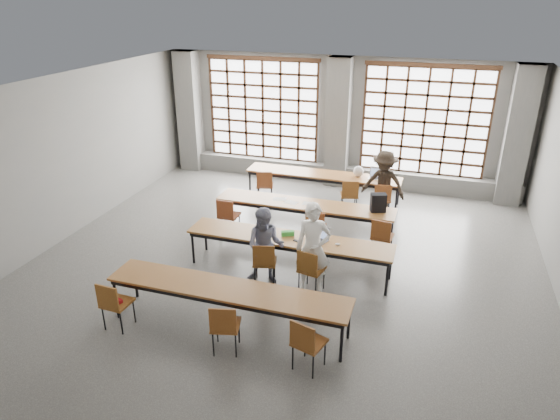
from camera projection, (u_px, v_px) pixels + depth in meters
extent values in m
plane|color=#4D4D4B|center=(279.00, 273.00, 9.74)|extent=(11.00, 11.00, 0.00)
plane|color=silver|center=(279.00, 92.00, 8.33)|extent=(11.00, 11.00, 0.00)
plane|color=slate|center=(340.00, 121.00, 13.82)|extent=(10.00, 0.00, 10.00)
plane|color=slate|center=(81.00, 415.00, 4.25)|extent=(10.00, 0.00, 10.00)
plane|color=slate|center=(53.00, 163.00, 10.44)|extent=(0.00, 11.00, 11.00)
cube|color=#5D5D5A|center=(190.00, 112.00, 14.84)|extent=(0.60, 0.55, 3.50)
cube|color=#5D5D5A|center=(338.00, 123.00, 13.58)|extent=(0.60, 0.55, 3.50)
cube|color=#5D5D5A|center=(517.00, 137.00, 12.32)|extent=(0.60, 0.55, 3.50)
cube|color=white|center=(264.00, 110.00, 14.38)|extent=(3.20, 0.02, 2.80)
cube|color=black|center=(263.00, 111.00, 14.31)|extent=(3.20, 0.05, 2.80)
cube|color=black|center=(263.00, 159.00, 14.89)|extent=(3.32, 0.07, 0.10)
cube|color=black|center=(262.00, 58.00, 13.72)|extent=(3.32, 0.07, 0.10)
cube|color=white|center=(425.00, 121.00, 13.11)|extent=(3.20, 0.02, 2.80)
cube|color=black|center=(425.00, 122.00, 13.04)|extent=(3.20, 0.05, 2.80)
cube|color=black|center=(418.00, 174.00, 13.63)|extent=(3.32, 0.07, 0.10)
cube|color=black|center=(431.00, 65.00, 12.46)|extent=(3.32, 0.07, 0.10)
cube|color=#5D5D5A|center=(336.00, 174.00, 14.25)|extent=(9.80, 0.35, 0.50)
cube|color=brown|center=(323.00, 174.00, 12.86)|extent=(4.00, 0.70, 0.04)
cube|color=black|center=(323.00, 177.00, 12.89)|extent=(3.90, 0.64, 0.08)
cylinder|color=black|center=(250.00, 183.00, 13.30)|extent=(0.05, 0.05, 0.69)
cylinder|color=black|center=(257.00, 176.00, 13.80)|extent=(0.05, 0.05, 0.69)
cylinder|color=black|center=(396.00, 200.00, 12.22)|extent=(0.05, 0.05, 0.69)
cylinder|color=black|center=(398.00, 192.00, 12.72)|extent=(0.05, 0.05, 0.69)
cube|color=brown|center=(305.00, 204.00, 11.08)|extent=(4.00, 0.70, 0.04)
cube|color=black|center=(305.00, 207.00, 11.10)|extent=(3.90, 0.64, 0.08)
cylinder|color=black|center=(221.00, 213.00, 11.51)|extent=(0.05, 0.05, 0.69)
cylinder|color=black|center=(231.00, 204.00, 12.02)|extent=(0.05, 0.05, 0.69)
cylinder|color=black|center=(389.00, 236.00, 10.43)|extent=(0.05, 0.05, 0.69)
cylinder|color=black|center=(392.00, 225.00, 10.94)|extent=(0.05, 0.05, 0.69)
cube|color=brown|center=(289.00, 239.00, 9.54)|extent=(4.00, 0.70, 0.04)
cube|color=black|center=(289.00, 241.00, 9.56)|extent=(3.90, 0.64, 0.08)
cylinder|color=black|center=(193.00, 248.00, 9.97)|extent=(0.05, 0.05, 0.69)
cylinder|color=black|center=(206.00, 235.00, 10.48)|extent=(0.05, 0.05, 0.69)
cylinder|color=black|center=(387.00, 279.00, 8.90)|extent=(0.05, 0.05, 0.69)
cylinder|color=black|center=(391.00, 263.00, 9.40)|extent=(0.05, 0.05, 0.69)
cube|color=brown|center=(227.00, 289.00, 7.93)|extent=(4.00, 0.70, 0.04)
cube|color=black|center=(227.00, 292.00, 7.95)|extent=(3.90, 0.64, 0.08)
cylinder|color=black|center=(116.00, 297.00, 8.36)|extent=(0.05, 0.05, 0.69)
cylinder|color=black|center=(135.00, 280.00, 8.87)|extent=(0.05, 0.05, 0.69)
cylinder|color=black|center=(341.00, 343.00, 7.28)|extent=(0.05, 0.05, 0.69)
cylinder|color=black|center=(349.00, 320.00, 7.79)|extent=(0.05, 0.05, 0.69)
cube|color=brown|center=(265.00, 185.00, 12.88)|extent=(0.52, 0.52, 0.04)
cube|color=brown|center=(264.00, 179.00, 12.61)|extent=(0.39, 0.14, 0.40)
cylinder|color=black|center=(265.00, 193.00, 12.97)|extent=(0.02, 0.02, 0.45)
cube|color=brown|center=(349.00, 195.00, 12.26)|extent=(0.52, 0.52, 0.04)
cube|color=brown|center=(350.00, 189.00, 11.99)|extent=(0.39, 0.14, 0.40)
cylinder|color=black|center=(349.00, 203.00, 12.35)|extent=(0.02, 0.02, 0.45)
cube|color=brown|center=(382.00, 199.00, 12.04)|extent=(0.48, 0.48, 0.04)
cube|color=brown|center=(383.00, 193.00, 11.77)|extent=(0.40, 0.09, 0.40)
cylinder|color=black|center=(381.00, 207.00, 12.13)|extent=(0.02, 0.02, 0.45)
cube|color=maroon|center=(229.00, 215.00, 11.15)|extent=(0.43, 0.43, 0.04)
cube|color=maroon|center=(225.00, 209.00, 10.89)|extent=(0.40, 0.04, 0.40)
cylinder|color=black|center=(229.00, 224.00, 11.24)|extent=(0.02, 0.02, 0.45)
cube|color=maroon|center=(316.00, 227.00, 10.59)|extent=(0.47, 0.47, 0.04)
cube|color=maroon|center=(315.00, 221.00, 10.32)|extent=(0.40, 0.08, 0.40)
cylinder|color=black|center=(316.00, 237.00, 10.68)|extent=(0.02, 0.02, 0.45)
cube|color=brown|center=(382.00, 236.00, 10.20)|extent=(0.46, 0.46, 0.04)
cube|color=brown|center=(381.00, 230.00, 9.94)|extent=(0.40, 0.07, 0.40)
cylinder|color=black|center=(381.00, 246.00, 10.29)|extent=(0.02, 0.02, 0.45)
cube|color=brown|center=(265.00, 262.00, 9.25)|extent=(0.51, 0.51, 0.04)
cube|color=brown|center=(264.00, 256.00, 8.97)|extent=(0.39, 0.13, 0.40)
cylinder|color=black|center=(265.00, 272.00, 9.34)|extent=(0.02, 0.02, 0.45)
cube|color=brown|center=(312.00, 269.00, 9.00)|extent=(0.50, 0.50, 0.04)
cube|color=brown|center=(307.00, 263.00, 8.75)|extent=(0.40, 0.11, 0.40)
cylinder|color=black|center=(311.00, 280.00, 9.09)|extent=(0.02, 0.02, 0.45)
cube|color=brown|center=(117.00, 303.00, 8.03)|extent=(0.44, 0.44, 0.04)
cube|color=brown|center=(107.00, 297.00, 7.77)|extent=(0.40, 0.05, 0.40)
cylinder|color=black|center=(119.00, 314.00, 8.12)|extent=(0.02, 0.02, 0.45)
cube|color=brown|center=(226.00, 325.00, 7.50)|extent=(0.51, 0.51, 0.04)
cube|color=brown|center=(223.00, 320.00, 7.22)|extent=(0.40, 0.13, 0.40)
cylinder|color=black|center=(226.00, 337.00, 7.59)|extent=(0.02, 0.02, 0.45)
cube|color=brown|center=(309.00, 342.00, 7.13)|extent=(0.52, 0.52, 0.04)
cube|color=brown|center=(302.00, 337.00, 6.89)|extent=(0.39, 0.14, 0.40)
cylinder|color=black|center=(309.00, 355.00, 7.22)|extent=(0.02, 0.02, 0.45)
imported|color=white|center=(313.00, 248.00, 8.88)|extent=(0.70, 0.54, 1.71)
imported|color=#191D4B|center=(266.00, 246.00, 9.17)|extent=(0.79, 0.66, 1.49)
imported|color=black|center=(383.00, 184.00, 11.94)|extent=(1.15, 0.79, 1.63)
cube|color=#BCBCC2|center=(318.00, 240.00, 9.42)|extent=(0.43, 0.38, 0.02)
cube|color=black|center=(317.00, 240.00, 9.41)|extent=(0.35, 0.28, 0.00)
cube|color=#BCBCC2|center=(322.00, 232.00, 9.47)|extent=(0.36, 0.20, 0.26)
cube|color=#85A1E7|center=(322.00, 233.00, 9.47)|extent=(0.30, 0.17, 0.21)
cube|color=#ACADB1|center=(376.00, 178.00, 12.51)|extent=(0.36, 0.26, 0.02)
cube|color=black|center=(376.00, 178.00, 12.50)|extent=(0.30, 0.18, 0.00)
cube|color=#ACADB1|center=(377.00, 172.00, 12.59)|extent=(0.36, 0.07, 0.26)
cube|color=#93B6FE|center=(377.00, 173.00, 12.59)|extent=(0.31, 0.05, 0.21)
ellipsoid|color=silver|center=(338.00, 244.00, 9.24)|extent=(0.11, 0.08, 0.04)
cube|color=green|center=(288.00, 233.00, 9.60)|extent=(0.26, 0.19, 0.09)
cube|color=black|center=(297.00, 241.00, 9.39)|extent=(0.14, 0.10, 0.01)
cube|color=white|center=(280.00, 199.00, 11.28)|extent=(0.34, 0.28, 0.00)
cube|color=white|center=(291.00, 202.00, 11.11)|extent=(0.34, 0.27, 0.00)
cube|color=silver|center=(309.00, 204.00, 11.04)|extent=(0.30, 0.21, 0.00)
cube|color=black|center=(378.00, 203.00, 10.58)|extent=(0.37, 0.29, 0.40)
ellipsoid|color=silver|center=(358.00, 171.00, 12.59)|extent=(0.29, 0.24, 0.29)
cube|color=maroon|center=(117.00, 300.00, 8.01)|extent=(0.21, 0.14, 0.06)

